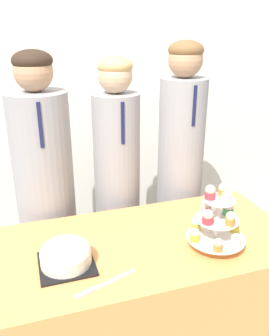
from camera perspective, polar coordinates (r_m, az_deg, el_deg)
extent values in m
cube|color=silver|center=(2.56, -7.16, 15.30)|extent=(9.00, 0.06, 2.70)
cube|color=#EF9951|center=(1.89, 1.90, -20.75)|extent=(1.37, 0.67, 0.72)
cube|color=black|center=(1.54, -10.84, -14.86)|extent=(0.22, 0.22, 0.01)
cylinder|color=silver|center=(1.52, -10.93, -13.81)|extent=(0.21, 0.21, 0.06)
ellipsoid|color=silver|center=(1.50, -11.03, -12.77)|extent=(0.20, 0.20, 0.07)
cube|color=silver|center=(1.45, -3.17, -17.36)|extent=(0.18, 0.08, 0.00)
cube|color=#B2B2B7|center=(1.40, -8.04, -19.31)|extent=(0.08, 0.05, 0.01)
cylinder|color=silver|center=(1.61, 13.07, -8.61)|extent=(0.02, 0.02, 0.23)
cylinder|color=silver|center=(1.65, 12.85, -10.77)|extent=(0.26, 0.26, 0.01)
cylinder|color=silver|center=(1.60, 13.13, -7.96)|extent=(0.19, 0.19, 0.01)
cylinder|color=silver|center=(1.55, 13.42, -4.98)|extent=(0.14, 0.14, 0.01)
cylinder|color=yellow|center=(1.70, 15.75, -9.35)|extent=(0.04, 0.04, 0.03)
sphere|color=white|center=(1.68, 15.84, -8.61)|extent=(0.04, 0.04, 0.04)
cylinder|color=#E5333D|center=(1.73, 12.78, -8.40)|extent=(0.04, 0.04, 0.03)
sphere|color=white|center=(1.71, 12.85, -7.67)|extent=(0.04, 0.04, 0.04)
cylinder|color=yellow|center=(1.67, 9.75, -9.23)|extent=(0.05, 0.05, 0.03)
sphere|color=white|center=(1.66, 9.81, -8.43)|extent=(0.04, 0.04, 0.04)
cylinder|color=yellow|center=(1.59, 9.63, -10.97)|extent=(0.04, 0.04, 0.03)
sphere|color=#F4E5C6|center=(1.58, 9.69, -10.13)|extent=(0.04, 0.04, 0.04)
cylinder|color=orange|center=(1.55, 13.21, -12.32)|extent=(0.04, 0.04, 0.03)
sphere|color=beige|center=(1.54, 13.29, -11.56)|extent=(0.04, 0.04, 0.04)
cylinder|color=white|center=(1.59, 15.89, -11.61)|extent=(0.05, 0.05, 0.02)
sphere|color=white|center=(1.58, 15.99, -10.83)|extent=(0.04, 0.04, 0.04)
cylinder|color=orange|center=(1.55, 15.08, -8.32)|extent=(0.04, 0.04, 0.03)
sphere|color=#F4E5C6|center=(1.54, 15.18, -7.45)|extent=(0.04, 0.04, 0.04)
cylinder|color=#4CB766|center=(1.63, 14.77, -6.75)|extent=(0.05, 0.05, 0.03)
sphere|color=silver|center=(1.62, 14.87, -5.89)|extent=(0.04, 0.04, 0.04)
cylinder|color=pink|center=(1.62, 11.40, -6.52)|extent=(0.05, 0.05, 0.03)
sphere|color=#F4E5C6|center=(1.61, 11.48, -5.61)|extent=(0.04, 0.04, 0.04)
cylinder|color=#E5333D|center=(1.54, 11.66, -8.22)|extent=(0.05, 0.05, 0.03)
sphere|color=beige|center=(1.53, 11.74, -7.34)|extent=(0.05, 0.05, 0.05)
cylinder|color=orange|center=(1.59, 13.94, -3.82)|extent=(0.04, 0.04, 0.03)
sphere|color=white|center=(1.58, 14.02, -3.03)|extent=(0.04, 0.04, 0.04)
cylinder|color=#E5333D|center=(1.54, 12.00, -4.34)|extent=(0.05, 0.05, 0.03)
sphere|color=beige|center=(1.53, 12.08, -3.43)|extent=(0.04, 0.04, 0.04)
cylinder|color=white|center=(1.52, 14.54, -5.08)|extent=(0.04, 0.04, 0.02)
sphere|color=silver|center=(1.51, 14.63, -4.27)|extent=(0.04, 0.04, 0.04)
cylinder|color=#939399|center=(2.08, -13.77, -6.61)|extent=(0.32, 0.32, 1.33)
sphere|color=tan|center=(1.85, -15.93, 14.62)|extent=(0.19, 0.19, 0.19)
ellipsoid|color=#332319|center=(1.85, -16.10, 16.24)|extent=(0.20, 0.20, 0.11)
cube|color=#191E47|center=(1.74, -14.88, 6.63)|extent=(0.02, 0.01, 0.22)
cylinder|color=#939399|center=(2.14, -2.72, -5.54)|extent=(0.26, 0.26, 1.30)
sphere|color=#D6AD89|center=(1.92, -3.12, 14.54)|extent=(0.18, 0.18, 0.18)
ellipsoid|color=tan|center=(1.91, -3.15, 16.03)|extent=(0.19, 0.19, 0.10)
cube|color=#191E47|center=(1.83, -1.90, 7.16)|extent=(0.02, 0.01, 0.22)
cylinder|color=#939399|center=(2.25, 7.13, -3.34)|extent=(0.27, 0.27, 1.37)
sphere|color=tan|center=(2.05, 8.18, 16.77)|extent=(0.19, 0.19, 0.19)
ellipsoid|color=brown|center=(2.05, 8.26, 18.24)|extent=(0.20, 0.20, 0.11)
cube|color=#191E47|center=(1.96, 9.59, 9.76)|extent=(0.02, 0.01, 0.22)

